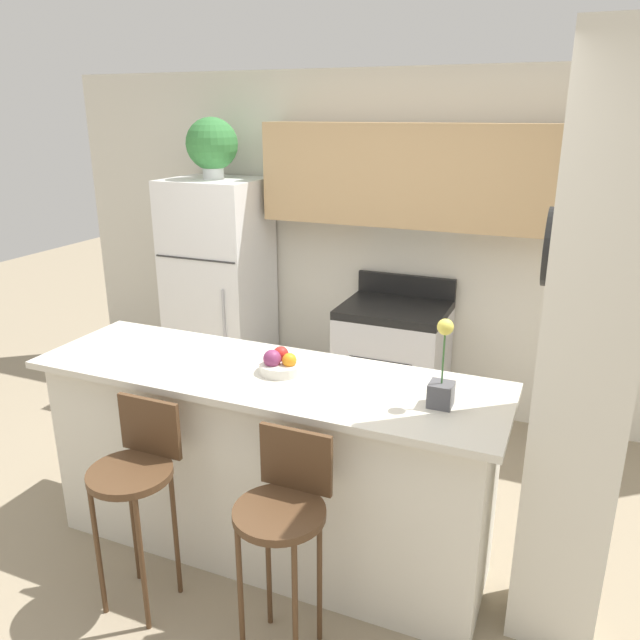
# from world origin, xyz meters

# --- Properties ---
(ground_plane) EXTENTS (14.00, 14.00, 0.00)m
(ground_plane) POSITION_xyz_m (0.00, 0.00, 0.00)
(ground_plane) COLOR gray
(wall_back) EXTENTS (5.60, 0.38, 2.55)m
(wall_back) POSITION_xyz_m (0.15, 1.98, 1.50)
(wall_back) COLOR silver
(wall_back) RESTS_ON ground_plane
(pillar_right) EXTENTS (0.38, 0.32, 2.55)m
(pillar_right) POSITION_xyz_m (1.44, 0.03, 1.28)
(pillar_right) COLOR silver
(pillar_right) RESTS_ON ground_plane
(counter_bar) EXTENTS (2.38, 0.72, 1.03)m
(counter_bar) POSITION_xyz_m (0.00, 0.00, 0.52)
(counter_bar) COLOR silver
(counter_bar) RESTS_ON ground_plane
(refrigerator) EXTENTS (0.73, 0.66, 1.76)m
(refrigerator) POSITION_xyz_m (-1.30, 1.68, 0.88)
(refrigerator) COLOR white
(refrigerator) RESTS_ON ground_plane
(stove_range) EXTENTS (0.76, 0.64, 1.07)m
(stove_range) POSITION_xyz_m (0.17, 1.70, 0.46)
(stove_range) COLOR silver
(stove_range) RESTS_ON ground_plane
(bar_stool_left) EXTENTS (0.38, 0.38, 1.01)m
(bar_stool_left) POSITION_xyz_m (-0.37, -0.55, 0.68)
(bar_stool_left) COLOR #4C331E
(bar_stool_left) RESTS_ON ground_plane
(bar_stool_right) EXTENTS (0.38, 0.38, 1.01)m
(bar_stool_right) POSITION_xyz_m (0.37, -0.55, 0.68)
(bar_stool_right) COLOR #4C331E
(bar_stool_right) RESTS_ON ground_plane
(potted_plant_on_fridge) EXTENTS (0.39, 0.39, 0.45)m
(potted_plant_on_fridge) POSITION_xyz_m (-1.30, 1.68, 2.01)
(potted_plant_on_fridge) COLOR silver
(potted_plant_on_fridge) RESTS_ON refrigerator
(orchid_vase) EXTENTS (0.10, 0.10, 0.40)m
(orchid_vase) POSITION_xyz_m (0.88, -0.03, 1.16)
(orchid_vase) COLOR #4C4C51
(orchid_vase) RESTS_ON counter_bar
(fruit_bowl) EXTENTS (0.22, 0.22, 0.12)m
(fruit_bowl) POSITION_xyz_m (0.07, 0.03, 1.08)
(fruit_bowl) COLOR silver
(fruit_bowl) RESTS_ON counter_bar
(trash_bin) EXTENTS (0.28, 0.28, 0.38)m
(trash_bin) POSITION_xyz_m (-0.71, 1.46, 0.19)
(trash_bin) COLOR #59595B
(trash_bin) RESTS_ON ground_plane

